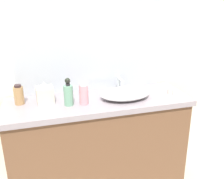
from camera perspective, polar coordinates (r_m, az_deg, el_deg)
The scene contains 10 objects.
bathroom_wall_rear at distance 2.17m, azimuth -3.05°, elevation 11.47°, with size 6.00×0.06×2.60m, color silver.
vanity_counter at distance 2.19m, azimuth -2.89°, elevation -12.80°, with size 1.47×0.51×0.87m.
wall_mirror_panel at distance 2.10m, azimuth -5.05°, elevation 14.20°, with size 1.26×0.01×1.09m, color #B2BCC6.
sink_basin at distance 2.00m, azimuth 3.04°, elevation -0.90°, with size 0.41×0.28×0.08m, color silver.
faucet at distance 2.12m, azimuth 1.66°, elevation 1.85°, with size 0.03×0.12×0.16m.
soap_dispenser at distance 1.88m, azimuth -9.97°, elevation -1.00°, with size 0.07×0.07×0.21m.
lotion_bottle at distance 1.88m, azimuth -6.51°, elevation -0.97°, with size 0.07×0.07×0.17m.
perfume_bottle at distance 2.00m, azimuth -20.59°, elevation -1.19°, with size 0.07×0.07×0.15m.
tissue_box at distance 1.98m, azimuth -15.14°, elevation -0.91°, with size 0.14×0.14×0.16m.
candle_jar at distance 2.15m, azimuth 13.19°, elevation -0.40°, with size 0.04×0.04×0.05m, color silver.
Camera 1 is at (-0.50, -1.36, 1.61)m, focal length 39.88 mm.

